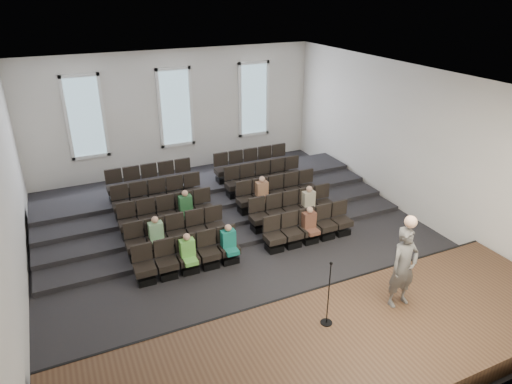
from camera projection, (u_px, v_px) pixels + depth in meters
ground at (244, 246)px, 13.92m from camera, size 14.00×14.00×0.00m
ceiling at (242, 80)px, 11.84m from camera, size 12.00×14.00×0.02m
wall_back at (175, 112)px, 18.68m from camera, size 12.00×0.04×5.00m
wall_front at (422, 322)px, 7.09m from camera, size 12.00×0.04×5.00m
wall_left at (6, 210)px, 10.59m from camera, size 0.04×14.00×5.00m
wall_right at (409, 142)px, 15.18m from camera, size 0.04×14.00×5.00m
stage at (340, 351)px, 9.61m from camera, size 11.80×3.60×0.50m
stage_lip at (299, 302)px, 11.07m from camera, size 11.80×0.06×0.52m
risers at (209, 200)px, 16.46m from camera, size 11.80×4.80×0.60m
seating_rows at (225, 206)px, 14.91m from camera, size 6.80×4.70×1.67m
windows at (176, 108)px, 18.54m from camera, size 8.44×0.10×3.24m
audience at (237, 219)px, 13.80m from camera, size 5.45×2.64×1.10m
speaker at (404, 267)px, 10.25m from camera, size 0.73×0.48×1.98m
mic_stand at (328, 306)px, 9.84m from camera, size 0.27×0.27×1.59m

